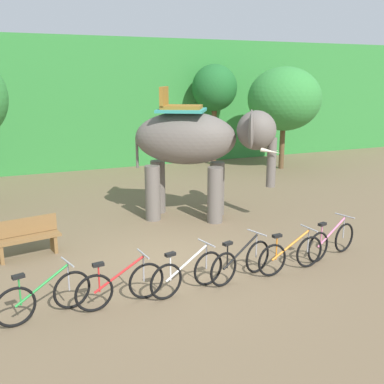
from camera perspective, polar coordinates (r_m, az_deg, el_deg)
ground_plane at (r=10.33m, az=-2.02°, el=-8.73°), size 80.00×80.00×0.00m
foliage_hedge at (r=23.26m, az=-14.93°, el=10.99°), size 36.00×6.00×5.72m
tree_far_right at (r=21.09m, az=2.86°, el=12.92°), size 2.06×2.06×4.60m
tree_center_left at (r=20.55m, az=11.58°, el=11.42°), size 3.20×3.20×4.48m
elephant at (r=12.92m, az=0.64°, el=6.15°), size 4.06×3.21×3.78m
bike_green at (r=8.36m, az=-18.14°, el=-12.43°), size 1.66×0.62×0.92m
bike_red at (r=8.45m, az=-8.98°, el=-11.55°), size 1.71×0.52×0.92m
bike_white at (r=8.81m, az=-0.55°, el=-10.24°), size 1.67×0.58×0.92m
bike_black at (r=9.39m, az=6.20°, el=-8.71°), size 1.65×0.66×0.92m
bike_orange at (r=9.90m, az=12.38°, el=-7.72°), size 1.71×0.52×0.92m
bike_pink at (r=10.91m, az=17.18°, el=-5.93°), size 1.66×0.62×0.92m
wooden_bench at (r=11.13m, az=-20.21°, el=-5.28°), size 1.55×0.68×0.89m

